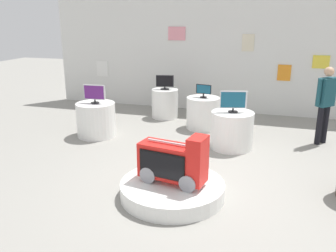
% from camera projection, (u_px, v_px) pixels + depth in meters
% --- Properties ---
extents(ground_plane, '(30.00, 30.00, 0.00)m').
position_uv_depth(ground_plane, '(194.00, 185.00, 5.92)').
color(ground_plane, gray).
extents(back_wall_display, '(10.96, 0.13, 3.33)m').
position_uv_depth(back_wall_display, '(235.00, 54.00, 9.94)').
color(back_wall_display, silver).
rests_on(back_wall_display, ground).
extents(main_display_pedestal, '(1.61, 1.61, 0.24)m').
position_uv_depth(main_display_pedestal, '(172.00, 189.00, 5.51)').
color(main_display_pedestal, white).
rests_on(main_display_pedestal, ground).
extents(novelty_firetruck_tv, '(1.08, 0.57, 0.80)m').
position_uv_depth(novelty_firetruck_tv, '(173.00, 163.00, 5.37)').
color(novelty_firetruck_tv, gray).
rests_on(novelty_firetruck_tv, main_display_pedestal).
extents(display_pedestal_left_rear, '(0.89, 0.89, 0.78)m').
position_uv_depth(display_pedestal_left_rear, '(96.00, 120.00, 8.24)').
color(display_pedestal_left_rear, white).
rests_on(display_pedestal_left_rear, ground).
extents(tv_on_left_rear, '(0.50, 0.19, 0.42)m').
position_uv_depth(tv_on_left_rear, '(94.00, 93.00, 8.05)').
color(tv_on_left_rear, black).
rests_on(tv_on_left_rear, display_pedestal_left_rear).
extents(display_pedestal_center_rear, '(0.72, 0.72, 0.78)m').
position_uv_depth(display_pedestal_center_rear, '(165.00, 103.00, 9.74)').
color(display_pedestal_center_rear, white).
rests_on(display_pedestal_center_rear, ground).
extents(tv_on_center_rear, '(0.47, 0.24, 0.38)m').
position_uv_depth(tv_on_center_rear, '(165.00, 82.00, 9.57)').
color(tv_on_center_rear, black).
rests_on(tv_on_center_rear, display_pedestal_center_rear).
extents(display_pedestal_right_rear, '(0.88, 0.88, 0.78)m').
position_uv_depth(display_pedestal_right_rear, '(232.00, 130.00, 7.48)').
color(display_pedestal_right_rear, white).
rests_on(display_pedestal_right_rear, ground).
extents(tv_on_right_rear, '(0.53, 0.20, 0.44)m').
position_uv_depth(tv_on_right_rear, '(233.00, 101.00, 7.29)').
color(tv_on_right_rear, black).
rests_on(tv_on_right_rear, display_pedestal_right_rear).
extents(display_pedestal_far_right, '(0.81, 0.81, 0.78)m').
position_uv_depth(display_pedestal_far_right, '(203.00, 113.00, 8.79)').
color(display_pedestal_far_right, white).
rests_on(display_pedestal_far_right, ground).
extents(tv_on_far_right, '(0.38, 0.17, 0.32)m').
position_uv_depth(tv_on_far_right, '(204.00, 90.00, 8.62)').
color(tv_on_far_right, black).
rests_on(tv_on_far_right, display_pedestal_far_right).
extents(shopper_browsing_near_truck, '(0.41, 0.43, 1.67)m').
position_uv_depth(shopper_browsing_near_truck, '(325.00, 100.00, 7.56)').
color(shopper_browsing_near_truck, black).
rests_on(shopper_browsing_near_truck, ground).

